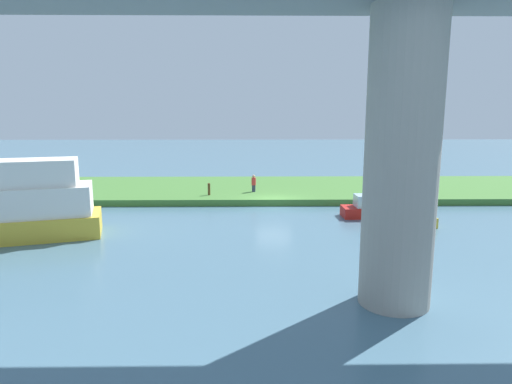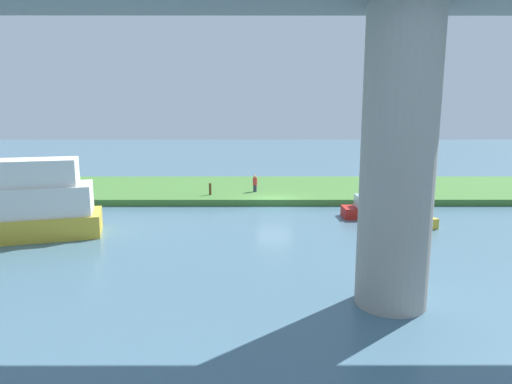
% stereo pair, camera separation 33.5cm
% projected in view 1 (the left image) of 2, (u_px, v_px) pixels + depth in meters
% --- Properties ---
extents(ground_plane, '(160.00, 160.00, 0.00)m').
position_uv_depth(ground_plane, '(274.00, 206.00, 32.98)').
color(ground_plane, '#476B7F').
extents(grassy_bank, '(80.00, 12.00, 0.50)m').
position_uv_depth(grassy_bank, '(270.00, 189.00, 38.84)').
color(grassy_bank, '#427533').
rests_on(grassy_bank, ground).
extents(bridge_pylon, '(2.56, 2.56, 10.46)m').
position_uv_depth(bridge_pylon, '(401.00, 162.00, 15.43)').
color(bridge_pylon, '#9E998E').
rests_on(bridge_pylon, ground).
extents(person_on_bank, '(0.40, 0.40, 1.39)m').
position_uv_depth(person_on_bank, '(254.00, 183.00, 36.10)').
color(person_on_bank, '#2D334C').
rests_on(person_on_bank, grassy_bank).
extents(mooring_post, '(0.20, 0.20, 0.93)m').
position_uv_depth(mooring_post, '(209.00, 189.00, 34.71)').
color(mooring_post, brown).
rests_on(mooring_post, grassy_bank).
extents(motorboat_red, '(9.89, 5.64, 4.80)m').
position_uv_depth(motorboat_red, '(16.00, 207.00, 24.32)').
color(motorboat_red, gold).
rests_on(motorboat_red, ground).
extents(skiff_small, '(4.53, 1.70, 1.50)m').
position_uv_depth(skiff_small, '(374.00, 209.00, 29.61)').
color(skiff_small, red).
rests_on(skiff_small, ground).
extents(pontoon_yellow, '(4.26, 2.53, 1.34)m').
position_uv_depth(pontoon_yellow, '(401.00, 221.00, 26.65)').
color(pontoon_yellow, gold).
rests_on(pontoon_yellow, ground).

